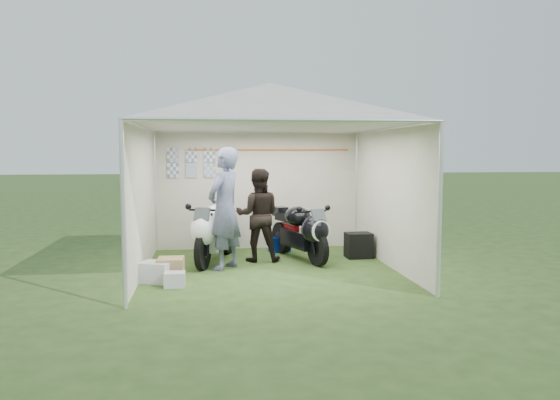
{
  "coord_description": "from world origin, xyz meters",
  "views": [
    {
      "loc": [
        -0.98,
        -8.71,
        1.91
      ],
      "look_at": [
        0.22,
        0.35,
        1.1
      ],
      "focal_mm": 35.0,
      "sensor_mm": 36.0,
      "label": 1
    }
  ],
  "objects_px": {
    "motorcycle_white": "(214,230)",
    "crate_2": "(175,280)",
    "paddock_stand": "(280,244)",
    "motorcycle_black": "(302,230)",
    "crate_0": "(156,272)",
    "crate_1": "(171,269)",
    "canopy_tent": "(269,110)",
    "equipment_box": "(358,245)",
    "person_blue_jacket": "(225,208)",
    "person_dark_jacket": "(258,215)"
  },
  "relations": [
    {
      "from": "motorcycle_white",
      "to": "paddock_stand",
      "type": "xyz_separation_m",
      "value": [
        1.26,
        0.85,
        -0.43
      ]
    },
    {
      "from": "motorcycle_black",
      "to": "crate_2",
      "type": "xyz_separation_m",
      "value": [
        -2.11,
        -1.67,
        -0.43
      ]
    },
    {
      "from": "person_blue_jacket",
      "to": "motorcycle_black",
      "type": "bearing_deg",
      "value": 147.47
    },
    {
      "from": "paddock_stand",
      "to": "crate_2",
      "type": "height_order",
      "value": "paddock_stand"
    },
    {
      "from": "motorcycle_black",
      "to": "crate_1",
      "type": "distance_m",
      "value": 2.55
    },
    {
      "from": "motorcycle_white",
      "to": "equipment_box",
      "type": "height_order",
      "value": "motorcycle_white"
    },
    {
      "from": "person_dark_jacket",
      "to": "crate_1",
      "type": "height_order",
      "value": "person_dark_jacket"
    },
    {
      "from": "canopy_tent",
      "to": "motorcycle_black",
      "type": "bearing_deg",
      "value": 45.14
    },
    {
      "from": "person_blue_jacket",
      "to": "crate_0",
      "type": "relative_size",
      "value": 4.42
    },
    {
      "from": "person_blue_jacket",
      "to": "crate_0",
      "type": "bearing_deg",
      "value": -16.49
    },
    {
      "from": "motorcycle_black",
      "to": "crate_2",
      "type": "distance_m",
      "value": 2.73
    },
    {
      "from": "paddock_stand",
      "to": "crate_2",
      "type": "xyz_separation_m",
      "value": [
        -1.83,
        -2.52,
        -0.03
      ]
    },
    {
      "from": "crate_2",
      "to": "canopy_tent",
      "type": "bearing_deg",
      "value": 35.0
    },
    {
      "from": "canopy_tent",
      "to": "equipment_box",
      "type": "xyz_separation_m",
      "value": [
        1.7,
        0.72,
        -2.35
      ]
    },
    {
      "from": "motorcycle_white",
      "to": "person_dark_jacket",
      "type": "distance_m",
      "value": 0.81
    },
    {
      "from": "motorcycle_white",
      "to": "crate_2",
      "type": "xyz_separation_m",
      "value": [
        -0.57,
        -1.67,
        -0.46
      ]
    },
    {
      "from": "crate_1",
      "to": "crate_2",
      "type": "distance_m",
      "value": 0.43
    },
    {
      "from": "crate_1",
      "to": "motorcycle_black",
      "type": "bearing_deg",
      "value": 29.86
    },
    {
      "from": "motorcycle_white",
      "to": "paddock_stand",
      "type": "height_order",
      "value": "motorcycle_white"
    },
    {
      "from": "motorcycle_white",
      "to": "person_dark_jacket",
      "type": "xyz_separation_m",
      "value": [
        0.77,
        0.03,
        0.24
      ]
    },
    {
      "from": "equipment_box",
      "to": "crate_0",
      "type": "xyz_separation_m",
      "value": [
        -3.45,
        -1.42,
        -0.08
      ]
    },
    {
      "from": "motorcycle_white",
      "to": "crate_1",
      "type": "bearing_deg",
      "value": -100.07
    },
    {
      "from": "crate_0",
      "to": "equipment_box",
      "type": "bearing_deg",
      "value": 22.33
    },
    {
      "from": "equipment_box",
      "to": "person_blue_jacket",
      "type": "bearing_deg",
      "value": -165.64
    },
    {
      "from": "crate_2",
      "to": "motorcycle_black",
      "type": "bearing_deg",
      "value": 38.42
    },
    {
      "from": "equipment_box",
      "to": "crate_2",
      "type": "bearing_deg",
      "value": -151.09
    },
    {
      "from": "canopy_tent",
      "to": "motorcycle_white",
      "type": "height_order",
      "value": "canopy_tent"
    },
    {
      "from": "person_blue_jacket",
      "to": "crate_2",
      "type": "xyz_separation_m",
      "value": [
        -0.75,
        -1.13,
        -0.89
      ]
    },
    {
      "from": "equipment_box",
      "to": "crate_2",
      "type": "relative_size",
      "value": 1.57
    },
    {
      "from": "motorcycle_white",
      "to": "crate_2",
      "type": "bearing_deg",
      "value": -91.51
    },
    {
      "from": "paddock_stand",
      "to": "crate_1",
      "type": "bearing_deg",
      "value": -132.28
    },
    {
      "from": "person_dark_jacket",
      "to": "motorcycle_white",
      "type": "bearing_deg",
      "value": 7.56
    },
    {
      "from": "person_dark_jacket",
      "to": "crate_2",
      "type": "xyz_separation_m",
      "value": [
        -1.34,
        -1.7,
        -0.7
      ]
    },
    {
      "from": "canopy_tent",
      "to": "person_blue_jacket",
      "type": "xyz_separation_m",
      "value": [
        -0.72,
        0.1,
        -1.58
      ]
    },
    {
      "from": "paddock_stand",
      "to": "crate_2",
      "type": "distance_m",
      "value": 3.11
    },
    {
      "from": "canopy_tent",
      "to": "motorcycle_white",
      "type": "bearing_deg",
      "value": 144.43
    },
    {
      "from": "motorcycle_white",
      "to": "paddock_stand",
      "type": "relative_size",
      "value": 5.34
    },
    {
      "from": "crate_0",
      "to": "motorcycle_white",
      "type": "bearing_deg",
      "value": 57.52
    },
    {
      "from": "motorcycle_black",
      "to": "equipment_box",
      "type": "bearing_deg",
      "value": -14.23
    },
    {
      "from": "person_dark_jacket",
      "to": "equipment_box",
      "type": "xyz_separation_m",
      "value": [
        1.83,
        0.05,
        -0.58
      ]
    },
    {
      "from": "equipment_box",
      "to": "crate_2",
      "type": "xyz_separation_m",
      "value": [
        -3.17,
        -1.75,
        -0.12
      ]
    },
    {
      "from": "motorcycle_white",
      "to": "motorcycle_black",
      "type": "height_order",
      "value": "motorcycle_white"
    },
    {
      "from": "crate_0",
      "to": "crate_1",
      "type": "distance_m",
      "value": 0.22
    },
    {
      "from": "motorcycle_black",
      "to": "equipment_box",
      "type": "relative_size",
      "value": 4.18
    },
    {
      "from": "motorcycle_black",
      "to": "crate_1",
      "type": "height_order",
      "value": "motorcycle_black"
    },
    {
      "from": "person_blue_jacket",
      "to": "crate_1",
      "type": "height_order",
      "value": "person_blue_jacket"
    },
    {
      "from": "person_dark_jacket",
      "to": "crate_0",
      "type": "xyz_separation_m",
      "value": [
        -1.62,
        -1.37,
        -0.66
      ]
    },
    {
      "from": "paddock_stand",
      "to": "equipment_box",
      "type": "bearing_deg",
      "value": -29.87
    },
    {
      "from": "crate_1",
      "to": "crate_2",
      "type": "bearing_deg",
      "value": -79.11
    },
    {
      "from": "paddock_stand",
      "to": "person_blue_jacket",
      "type": "bearing_deg",
      "value": -128.0
    }
  ]
}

